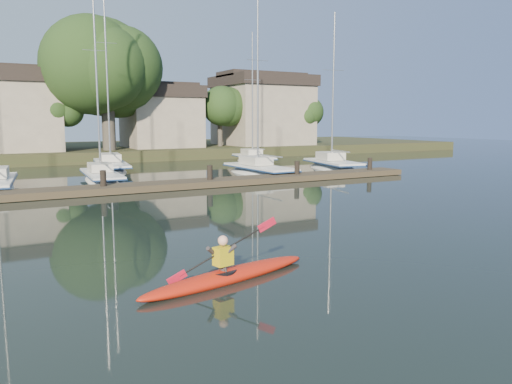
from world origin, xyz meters
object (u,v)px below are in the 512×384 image
sailboat_6 (111,172)px  sailboat_2 (102,184)px  sailboat_3 (259,178)px  sailboat_7 (253,164)px  kayak (228,273)px  sailboat_4 (333,172)px  dock (160,186)px

sailboat_6 → sailboat_2: bearing=-99.8°
sailboat_3 → sailboat_7: size_ratio=1.07×
sailboat_3 → sailboat_7: 10.41m
sailboat_3 → kayak: bearing=-122.4°
sailboat_4 → sailboat_2: bearing=-171.8°
dock → sailboat_4: 15.83m
sailboat_4 → sailboat_6: bearing=163.6°
kayak → sailboat_7: 33.44m
sailboat_3 → sailboat_7: (4.58, 9.34, 0.01)m
dock → sailboat_3: 9.19m
kayak → sailboat_2: size_ratio=0.36×
sailboat_3 → sailboat_7: bearing=62.5°
sailboat_4 → sailboat_3: bearing=-163.6°
sailboat_2 → sailboat_4: 17.24m
dock → sailboat_7: 18.44m
kayak → sailboat_2: (1.48, 21.28, -0.36)m
dock → sailboat_2: sailboat_2 is taller
sailboat_6 → dock: bearing=-83.2°
sailboat_3 → dock: bearing=-157.1°
sailboat_2 → sailboat_4: (17.22, -0.87, -0.04)m
dock → sailboat_2: size_ratio=2.49×
dock → sailboat_6: sailboat_6 is taller
kayak → sailboat_4: (18.70, 20.41, -0.40)m
sailboat_2 → sailboat_6: 7.28m
sailboat_3 → sailboat_6: sailboat_6 is taller
sailboat_2 → sailboat_6: sailboat_6 is taller
sailboat_6 → sailboat_4: bearing=-20.0°
sailboat_4 → sailboat_7: sailboat_4 is taller
sailboat_2 → sailboat_4: bearing=0.8°
dock → sailboat_3: bearing=24.3°
kayak → sailboat_6: sailboat_6 is taller
kayak → sailboat_4: sailboat_4 is taller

